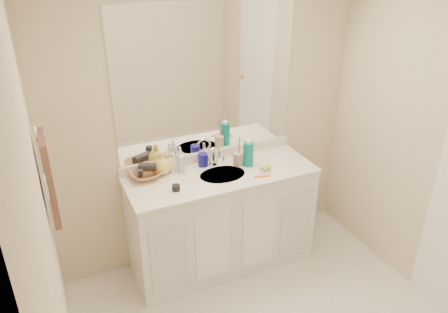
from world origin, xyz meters
TOP-DOWN VIEW (x-y plane):
  - wall_back at (0.00, 1.30)m, footprint 2.60×0.02m
  - wall_left at (-1.30, 0.00)m, footprint 0.02×2.60m
  - vanity_cabinet at (0.00, 1.02)m, footprint 1.50×0.55m
  - countertop at (0.00, 1.02)m, footprint 1.52×0.57m
  - backsplash at (0.00, 1.29)m, footprint 1.52×0.03m
  - sink_basin at (0.00, 1.00)m, footprint 0.37×0.37m
  - faucet at (0.00, 1.18)m, footprint 0.02×0.02m
  - mirror at (0.00, 1.29)m, footprint 1.48×0.01m
  - blue_mug at (-0.08, 1.20)m, footprint 0.10×0.10m
  - tan_cup at (0.18, 1.10)m, footprint 0.09×0.09m
  - toothbrush at (0.19, 1.10)m, footprint 0.02×0.04m
  - mouthwash_bottle at (0.26, 1.06)m, footprint 0.10×0.10m
  - soap_dish at (0.34, 0.91)m, footprint 0.11×0.10m
  - green_soap at (0.34, 0.91)m, footprint 0.08×0.07m
  - orange_comb at (0.27, 0.84)m, footprint 0.13×0.05m
  - dark_jar at (-0.41, 0.92)m, footprint 0.07×0.07m
  - extra_white_bottle at (-0.28, 1.15)m, footprint 0.05×0.05m
  - soap_bottle_white at (-0.28, 1.21)m, footprint 0.09×0.09m
  - soap_bottle_cream at (-0.33, 1.22)m, footprint 0.07×0.07m
  - soap_bottle_yellow at (-0.43, 1.21)m, footprint 0.17×0.17m
  - wicker_basket at (-0.57, 1.20)m, footprint 0.25×0.25m
  - hair_dryer at (-0.55, 1.20)m, footprint 0.15×0.12m
  - towel_ring at (-1.27, 0.77)m, footprint 0.01×0.11m
  - hand_towel at (-1.25, 0.77)m, footprint 0.04×0.32m
  - switch_plate at (-1.27, 0.57)m, footprint 0.01×0.08m

SIDE VIEW (x-z plane):
  - vanity_cabinet at x=0.00m, z-range 0.00..0.85m
  - countertop at x=0.00m, z-range 0.85..0.88m
  - sink_basin at x=0.00m, z-range 0.86..0.88m
  - orange_comb at x=0.27m, z-range 0.88..0.89m
  - soap_dish at x=0.34m, z-range 0.88..0.89m
  - dark_jar at x=-0.41m, z-range 0.88..0.92m
  - green_soap at x=0.34m, z-range 0.89..0.92m
  - wicker_basket at x=-0.57m, z-range 0.88..0.94m
  - backsplash at x=0.00m, z-range 0.88..0.96m
  - tan_cup at x=0.18m, z-range 0.88..0.99m
  - faucet at x=0.00m, z-range 0.88..0.99m
  - blue_mug at x=-0.08m, z-range 0.88..0.99m
  - extra_white_bottle at x=-0.28m, z-range 0.88..1.03m
  - soap_bottle_cream at x=-0.33m, z-range 0.88..1.03m
  - hair_dryer at x=-0.55m, z-range 0.94..1.00m
  - soap_bottle_yellow at x=-0.43m, z-range 0.88..1.07m
  - soap_bottle_white at x=-0.28m, z-range 0.88..1.08m
  - mouthwash_bottle at x=0.26m, z-range 0.88..1.08m
  - toothbrush at x=0.19m, z-range 0.93..1.13m
  - wall_back at x=0.00m, z-range 0.00..2.40m
  - wall_left at x=-1.30m, z-range 0.00..2.40m
  - hand_towel at x=-1.25m, z-range 0.98..1.52m
  - switch_plate at x=-1.27m, z-range 1.24..1.36m
  - towel_ring at x=-1.27m, z-range 1.49..1.61m
  - mirror at x=0.00m, z-range 0.96..2.16m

